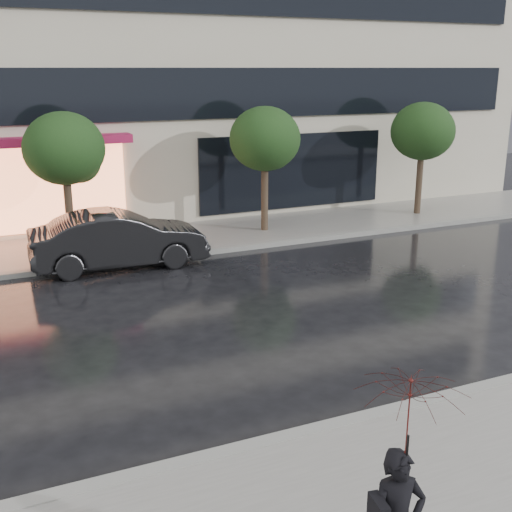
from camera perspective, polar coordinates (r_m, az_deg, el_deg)
ground at (r=10.96m, az=8.74°, el=-11.51°), size 120.00×120.00×0.00m
sidewalk_near at (r=8.81m, az=20.92°, el=-19.66°), size 60.00×4.50×0.12m
sidewalk_far at (r=19.74m, az=-7.47°, el=1.47°), size 60.00×3.50×0.12m
curb_near at (r=10.21m, az=11.86°, el=-13.46°), size 60.00×0.25×0.14m
curb_far at (r=18.13m, az=-5.86°, el=0.21°), size 60.00×0.25×0.14m
bg_building_right at (r=47.91m, az=17.86°, el=19.12°), size 12.00×12.00×16.00m
tree_mid_west at (r=18.38m, az=-16.50°, el=8.94°), size 2.20×2.20×3.99m
tree_mid_east at (r=20.09m, az=0.91°, el=10.18°), size 2.20×2.20×3.99m
tree_far_east at (r=23.26m, az=14.66°, el=10.51°), size 2.20×2.20×3.99m
parked_car at (r=17.26m, az=-12.09°, el=1.45°), size 4.62×1.76×1.50m
pedestrian_with_umbrella at (r=6.33m, az=13.19°, el=-16.34°), size 1.18×1.20×2.34m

